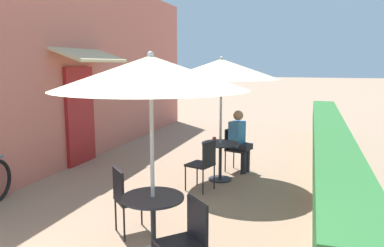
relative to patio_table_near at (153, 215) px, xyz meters
The scene contains 12 objects.
cafe_facade_wall 5.21m from the patio_table_near, 131.52° to the left, with size 0.98×11.47×4.20m.
planter_hedge 4.25m from the patio_table_near, 61.88° to the left, with size 0.60×10.47×1.01m.
patio_table_near is the anchor object (origin of this frame).
patio_umbrella_near 1.58m from the patio_table_near, behind, with size 2.10×2.10×2.30m.
cafe_chair_near_left 0.69m from the patio_table_near, 37.99° to the right, with size 0.57×0.57×0.87m.
cafe_chair_near_right 0.69m from the patio_table_near, 142.01° to the left, with size 0.57×0.57×0.87m.
patio_table_mid 3.00m from the patio_table_near, 88.96° to the left, with size 0.70×0.70×0.71m.
patio_umbrella_mid 3.40m from the patio_table_near, 88.96° to the left, with size 2.10×2.10×2.30m.
cafe_chair_mid_left 2.32m from the patio_table_near, 91.83° to the left, with size 0.50×0.50×0.87m.
cafe_chair_mid_right 3.69m from the patio_table_near, 87.16° to the left, with size 0.50×0.50×0.87m.
seated_patron_mid_right 3.67m from the patio_table_near, 85.47° to the left, with size 0.48×0.42×1.25m.
coffee_cup_mid 3.08m from the patio_table_near, 91.50° to the left, with size 0.07×0.07×0.09m.
Camera 1 is at (2.37, -1.76, 2.17)m, focal length 35.00 mm.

